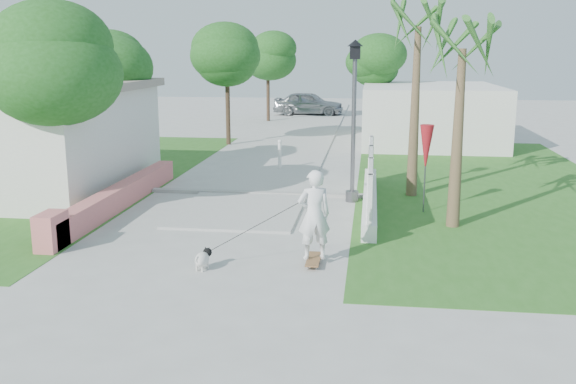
% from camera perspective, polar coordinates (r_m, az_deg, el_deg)
% --- Properties ---
extents(ground, '(90.00, 90.00, 0.00)m').
position_cam_1_polar(ground, '(13.27, -7.80, -5.90)').
color(ground, '#B7B7B2').
rests_on(ground, ground).
extents(path_strip, '(3.20, 36.00, 0.06)m').
position_cam_1_polar(path_strip, '(32.57, 1.42, 5.21)').
color(path_strip, '#B7B7B2').
rests_on(path_strip, ground).
extents(curb, '(6.50, 0.25, 0.10)m').
position_cam_1_polar(curb, '(18.90, -3.07, -0.08)').
color(curb, '#999993').
rests_on(curb, ground).
extents(grass_left, '(8.00, 20.00, 0.01)m').
position_cam_1_polar(grass_left, '(23.04, -19.51, 1.38)').
color(grass_left, '#2F6820').
rests_on(grass_left, ground).
extents(grass_right, '(8.00, 20.00, 0.01)m').
position_cam_1_polar(grass_right, '(20.87, 17.25, 0.44)').
color(grass_right, '#2F6820').
rests_on(grass_right, ground).
extents(pink_wall, '(0.45, 8.20, 0.80)m').
position_cam_1_polar(pink_wall, '(17.48, -15.26, -0.67)').
color(pink_wall, '#D5726D').
rests_on(pink_wall, ground).
extents(lattice_fence, '(0.35, 7.00, 1.50)m').
position_cam_1_polar(lattice_fence, '(17.51, 7.32, 0.47)').
color(lattice_fence, white).
rests_on(lattice_fence, ground).
extents(building_right, '(6.00, 8.00, 2.60)m').
position_cam_1_polar(building_right, '(30.38, 12.44, 6.80)').
color(building_right, silver).
rests_on(building_right, ground).
extents(street_lamp, '(0.44, 0.44, 4.44)m').
position_cam_1_polar(street_lamp, '(17.73, 5.87, 6.81)').
color(street_lamp, '#59595E').
rests_on(street_lamp, ground).
extents(bollard, '(0.14, 0.14, 1.09)m').
position_cam_1_polar(bollard, '(22.65, -0.74, 3.41)').
color(bollard, white).
rests_on(bollard, ground).
extents(patio_umbrella, '(0.36, 0.36, 2.30)m').
position_cam_1_polar(patio_umbrella, '(16.87, 12.18, 3.78)').
color(patio_umbrella, '#59595E').
rests_on(patio_umbrella, ground).
extents(tree_left_near, '(3.60, 3.60, 5.28)m').
position_cam_1_polar(tree_left_near, '(17.05, -20.42, 10.59)').
color(tree_left_near, '#4C3826').
rests_on(tree_left_near, ground).
extents(tree_left_mid, '(3.20, 3.20, 4.85)m').
position_cam_1_polar(tree_left_mid, '(22.45, -16.09, 10.32)').
color(tree_left_mid, '#4C3826').
rests_on(tree_left_mid, ground).
extents(tree_path_left, '(3.40, 3.40, 5.23)m').
position_cam_1_polar(tree_path_left, '(28.83, -5.43, 11.77)').
color(tree_path_left, '#4C3826').
rests_on(tree_path_left, ground).
extents(tree_path_right, '(3.00, 3.00, 4.79)m').
position_cam_1_polar(tree_path_right, '(32.12, 7.29, 11.21)').
color(tree_path_right, '#4C3826').
rests_on(tree_path_right, ground).
extents(tree_path_far, '(3.20, 3.20, 5.17)m').
position_cam_1_polar(tree_path_far, '(38.61, -1.78, 11.99)').
color(tree_path_far, '#4C3826').
rests_on(tree_path_far, ground).
extents(palm_far, '(1.80, 1.80, 5.30)m').
position_cam_1_polar(palm_far, '(18.67, 11.47, 13.25)').
color(palm_far, brown).
rests_on(palm_far, ground).
extents(palm_near, '(1.80, 1.80, 4.70)m').
position_cam_1_polar(palm_near, '(15.46, 15.21, 11.30)').
color(palm_near, brown).
rests_on(palm_near, ground).
extents(skateboarder, '(2.49, 0.97, 1.91)m').
position_cam_1_polar(skateboarder, '(12.58, -1.08, -2.73)').
color(skateboarder, brown).
rests_on(skateboarder, ground).
extents(dog, '(0.37, 0.58, 0.41)m').
position_cam_1_polar(dog, '(12.58, -7.57, -5.87)').
color(dog, silver).
rests_on(dog, ground).
extents(parked_car, '(4.63, 2.16, 1.53)m').
position_cam_1_polar(parked_car, '(42.19, 1.84, 7.88)').
color(parked_car, '#A6A8AE').
rests_on(parked_car, ground).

